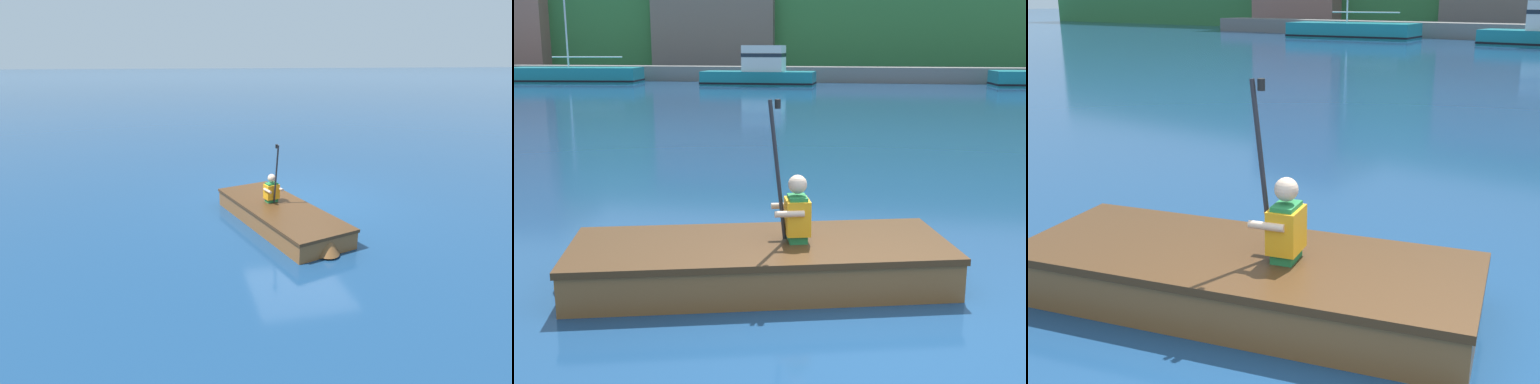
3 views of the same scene
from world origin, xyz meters
The scene contains 3 objects.
ground_plane centered at (0.00, 0.00, 0.00)m, with size 300.00×300.00×0.00m, color navy.
rowboat_foreground centered at (-1.38, 0.92, 0.22)m, with size 3.63×2.19×0.39m.
person_paddler centered at (-1.02, 1.02, 0.67)m, with size 0.40×0.41×1.28m.
Camera 1 is at (-8.79, 3.07, 3.29)m, focal length 28.00 mm.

